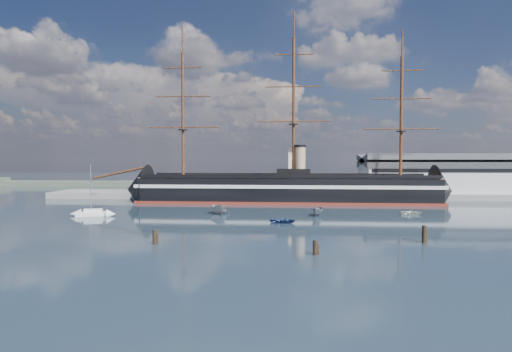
{
  "coord_description": "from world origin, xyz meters",
  "views": [
    {
      "loc": [
        -0.29,
        -70.41,
        13.1
      ],
      "look_at": [
        -7.29,
        35.0,
        9.0
      ],
      "focal_mm": 30.0,
      "sensor_mm": 36.0,
      "label": 1
    }
  ],
  "objects": [
    {
      "name": "ground",
      "position": [
        0.0,
        40.0,
        0.0
      ],
      "size": [
        600.0,
        600.0,
        0.0
      ],
      "primitive_type": "plane",
      "color": "#202E38",
      "rests_on": "ground"
    },
    {
      "name": "piling_near_mid",
      "position": [
        3.95,
        -11.93,
        0.0
      ],
      "size": [
        0.64,
        0.64,
        2.76
      ],
      "primitive_type": "cylinder",
      "color": "black",
      "rests_on": "ground"
    },
    {
      "name": "motorboat_b",
      "position": [
        -0.55,
        17.45,
        0.0
      ],
      "size": [
        2.36,
        3.61,
        1.57
      ],
      "primitive_type": "imported",
      "rotation": [
        0.0,
        0.0,
        1.24
      ],
      "color": "navy",
      "rests_on": "ground"
    },
    {
      "name": "motorboat_c",
      "position": [
        7.48,
        29.1,
        0.0
      ],
      "size": [
        6.36,
        3.83,
        2.39
      ],
      "primitive_type": "imported",
      "rotation": [
        0.0,
        0.0,
        -0.29
      ],
      "color": "slate",
      "rests_on": "ground"
    },
    {
      "name": "piling_near_left",
      "position": [
        -20.27,
        -6.07,
        0.0
      ],
      "size": [
        0.64,
        0.64,
        2.97
      ],
      "primitive_type": "cylinder",
      "color": "black",
      "rests_on": "ground"
    },
    {
      "name": "piling_near_right",
      "position": [
        21.59,
        -2.31,
        0.0
      ],
      "size": [
        0.64,
        0.64,
        3.45
      ],
      "primitive_type": "cylinder",
      "color": "black",
      "rests_on": "ground"
    },
    {
      "name": "sailboat",
      "position": [
        -44.33,
        25.06,
        0.77
      ],
      "size": [
        7.88,
        4.48,
        12.11
      ],
      "rotation": [
        0.0,
        0.0,
        0.32
      ],
      "color": "white",
      "rests_on": "ground"
    },
    {
      "name": "shoreline",
      "position": [
        -139.23,
        135.0,
        1.45
      ],
      "size": [
        120.0,
        10.0,
        4.0
      ],
      "color": "#3F4C38",
      "rests_on": "ground"
    },
    {
      "name": "quay_tower",
      "position": [
        3.0,
        73.0,
        9.75
      ],
      "size": [
        5.0,
        5.0,
        15.0
      ],
      "color": "silver",
      "rests_on": "ground"
    },
    {
      "name": "motorboat_e",
      "position": [
        29.88,
        32.98,
        0.0
      ],
      "size": [
        1.9,
        3.17,
        1.38
      ],
      "primitive_type": "imported",
      "rotation": [
        0.0,
        0.0,
        1.32
      ],
      "color": "white",
      "rests_on": "ground"
    },
    {
      "name": "motorboat_d",
      "position": [
        -15.01,
        32.45,
        0.0
      ],
      "size": [
        6.1,
        4.06,
        2.06
      ],
      "primitive_type": "imported",
      "rotation": [
        0.0,
        0.0,
        0.32
      ],
      "color": "gray",
      "rests_on": "ground"
    },
    {
      "name": "warship",
      "position": [
        -1.26,
        60.0,
        4.04
      ],
      "size": [
        113.02,
        17.84,
        53.94
      ],
      "rotation": [
        0.0,
        0.0,
        -0.02
      ],
      "color": "black",
      "rests_on": "ground"
    },
    {
      "name": "motorboat_a",
      "position": [
        -16.03,
        30.51,
        0.0
      ],
      "size": [
        7.37,
        5.91,
        2.83
      ],
      "primitive_type": "imported",
      "rotation": [
        0.0,
        0.0,
        0.55
      ],
      "color": "gray",
      "rests_on": "ground"
    },
    {
      "name": "quay",
      "position": [
        10.0,
        76.0,
        0.0
      ],
      "size": [
        180.0,
        18.0,
        2.0
      ],
      "primitive_type": "cube",
      "color": "slate",
      "rests_on": "ground"
    },
    {
      "name": "warehouse",
      "position": [
        58.0,
        80.0,
        7.98
      ],
      "size": [
        63.0,
        21.0,
        11.6
      ],
      "color": "#B7BABC",
      "rests_on": "ground"
    }
  ]
}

